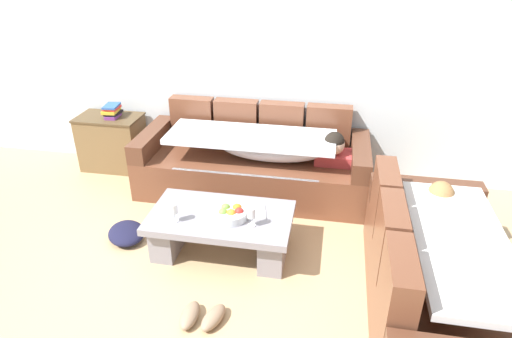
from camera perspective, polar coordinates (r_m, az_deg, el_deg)
The scene contains 13 objects.
ground_plane at distance 3.64m, azimuth -8.89°, elevation -14.86°, with size 14.00×14.00×0.00m, color tan.
back_wall at distance 4.89m, azimuth -1.81°, elevation 14.64°, with size 9.00×0.10×2.70m, color silver.
couch_along_wall at distance 4.70m, azimuth 0.05°, elevation 0.88°, with size 2.38×0.92×0.88m.
couch_near_window at distance 3.43m, azimuth 22.24°, elevation -12.67°, with size 0.92×1.96×0.88m.
coffee_table at distance 3.83m, azimuth -4.49°, elevation -7.63°, with size 1.20×0.68×0.38m.
fruit_bowl at distance 3.68m, azimuth -3.28°, elevation -5.73°, with size 0.28×0.28×0.10m.
wine_glass_near_left at distance 3.65m, azimuth -10.56°, elevation -5.12°, with size 0.07×0.07×0.17m.
wine_glass_near_right at distance 3.54m, azimuth -0.58°, elevation -5.74°, with size 0.07×0.07×0.17m.
open_magazine at distance 3.76m, azimuth -0.93°, elevation -5.56°, with size 0.28×0.21×0.01m, color white.
side_cabinet at distance 5.46m, azimuth -17.99°, elevation 3.30°, with size 0.72×0.44×0.64m.
book_stack_on_cabinet at distance 5.30m, azimuth -18.03°, elevation 7.13°, with size 0.18×0.24×0.14m.
pair_of_shoes at distance 3.34m, azimuth -7.00°, elevation -18.31°, with size 0.33×0.29×0.09m.
crumpled_garment at distance 4.23m, azimuth -16.33°, elevation -7.92°, with size 0.40×0.32×0.12m, color #191933.
Camera 1 is at (1.02, -2.51, 2.43)m, focal length 31.09 mm.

